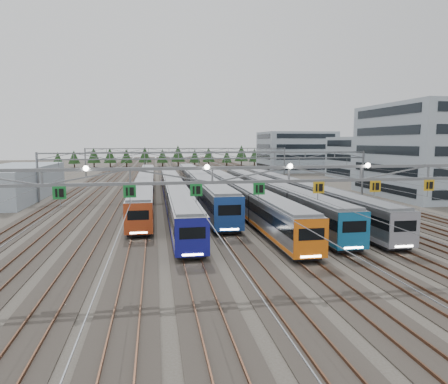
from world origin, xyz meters
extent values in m
plane|color=#47423A|center=(0.00, 0.00, 0.00)|extent=(400.00, 400.00, 0.00)
cube|color=#2D2823|center=(0.00, 100.00, 0.04)|extent=(54.00, 260.00, 0.08)
cube|color=brown|center=(-25.47, 100.00, 0.16)|extent=(0.08, 260.00, 0.16)
cube|color=brown|center=(25.47, 100.00, 0.16)|extent=(0.08, 260.00, 0.16)
cube|color=brown|center=(-0.72, 100.00, 0.16)|extent=(0.08, 260.00, 0.16)
cube|color=brown|center=(0.72, 100.00, 0.16)|extent=(0.08, 260.00, 0.16)
cube|color=black|center=(-11.25, 43.41, 0.42)|extent=(2.36, 62.36, 0.36)
cube|color=gray|center=(-11.25, 43.41, 2.15)|extent=(2.77, 63.64, 3.12)
cube|color=black|center=(-11.25, 43.41, 2.52)|extent=(2.83, 63.32, 0.94)
cube|color=#B5401B|center=(-11.25, 43.41, 0.83)|extent=(2.82, 63.32, 0.35)
cube|color=slate|center=(-11.25, 43.41, 3.81)|extent=(2.50, 62.36, 0.25)
cube|color=#B5401B|center=(-11.25, 11.64, 2.15)|extent=(2.79, 0.12, 3.12)
cube|color=black|center=(-11.25, 11.61, 2.52)|extent=(2.08, 0.10, 0.94)
cube|color=white|center=(-11.25, 11.58, 0.78)|extent=(1.66, 0.06, 0.15)
cube|color=black|center=(-6.75, 34.44, 0.42)|extent=(2.35, 61.49, 0.36)
cube|color=gray|center=(-6.75, 34.44, 2.14)|extent=(2.77, 62.75, 3.11)
cube|color=black|center=(-6.75, 34.44, 2.51)|extent=(2.83, 62.43, 0.94)
cube|color=navy|center=(-6.75, 34.44, 0.83)|extent=(2.82, 62.43, 0.35)
cube|color=slate|center=(-6.75, 34.44, 3.80)|extent=(2.49, 61.49, 0.25)
cube|color=navy|center=(-6.75, 3.12, 2.14)|extent=(2.79, 0.12, 3.11)
cube|color=black|center=(-6.75, 3.09, 2.51)|extent=(2.07, 0.10, 0.94)
cube|color=white|center=(-6.75, 3.06, 0.78)|extent=(1.66, 0.06, 0.15)
cube|color=black|center=(-2.25, 40.14, 0.44)|extent=(2.67, 56.65, 0.40)
cube|color=gray|center=(-2.25, 40.14, 2.40)|extent=(3.14, 57.80, 3.53)
cube|color=black|center=(-2.25, 40.14, 2.82)|extent=(3.20, 57.51, 1.06)
cube|color=#1B4195|center=(-2.25, 40.14, 0.91)|extent=(3.19, 57.51, 0.39)
cube|color=slate|center=(-2.25, 40.14, 4.27)|extent=(2.82, 56.65, 0.28)
cube|color=#1B4195|center=(-2.25, 11.29, 2.40)|extent=(3.16, 0.12, 3.53)
cube|color=black|center=(-2.25, 11.26, 2.82)|extent=(2.35, 0.10, 1.06)
cube|color=white|center=(-2.25, 11.23, 0.86)|extent=(1.88, 0.06, 0.17)
cube|color=black|center=(2.25, 30.89, 0.42)|extent=(2.38, 58.63, 0.36)
cube|color=gray|center=(2.25, 30.89, 2.17)|extent=(2.80, 59.83, 3.15)
cube|color=black|center=(2.25, 30.89, 2.55)|extent=(2.86, 59.53, 0.95)
cube|color=orange|center=(2.25, 30.89, 0.84)|extent=(2.85, 59.53, 0.35)
cube|color=slate|center=(2.25, 30.89, 3.84)|extent=(2.52, 58.63, 0.25)
cube|color=orange|center=(2.25, 1.03, 2.17)|extent=(2.82, 0.12, 3.15)
cube|color=black|center=(2.25, 1.00, 2.55)|extent=(2.10, 0.10, 0.95)
cube|color=white|center=(2.25, 0.97, 0.79)|extent=(1.68, 0.06, 0.15)
cube|color=black|center=(6.75, 28.80, 0.42)|extent=(2.43, 51.03, 0.37)
cube|color=gray|center=(6.75, 28.80, 2.21)|extent=(2.86, 52.07, 3.22)
cube|color=black|center=(6.75, 28.80, 2.59)|extent=(2.92, 51.81, 0.97)
cube|color=#186EA8|center=(6.75, 28.80, 0.85)|extent=(2.91, 51.81, 0.36)
cube|color=slate|center=(6.75, 28.80, 3.92)|extent=(2.58, 51.03, 0.26)
cube|color=#186EA8|center=(6.75, 2.82, 2.21)|extent=(2.88, 0.12, 3.22)
cube|color=black|center=(6.75, 2.79, 2.59)|extent=(2.15, 0.10, 0.97)
cube|color=white|center=(6.75, 2.76, 0.80)|extent=(1.72, 0.06, 0.15)
cube|color=black|center=(11.25, 32.18, 0.42)|extent=(2.37, 58.15, 0.36)
cube|color=gray|center=(11.25, 32.18, 2.15)|extent=(2.78, 59.34, 3.13)
cube|color=black|center=(11.25, 32.18, 2.53)|extent=(2.84, 59.04, 0.94)
cube|color=#9697A4|center=(11.25, 32.18, 0.84)|extent=(2.83, 59.04, 0.35)
cube|color=slate|center=(11.25, 32.18, 3.82)|extent=(2.51, 58.15, 0.25)
cube|color=#9697A4|center=(11.25, 2.56, 2.15)|extent=(2.80, 0.12, 3.13)
cube|color=black|center=(11.25, 2.53, 2.53)|extent=(2.09, 0.10, 0.94)
cube|color=white|center=(11.25, 2.50, 0.79)|extent=(1.67, 0.06, 0.15)
cube|color=slate|center=(0.00, 0.00, 7.80)|extent=(56.00, 0.22, 0.22)
cube|color=slate|center=(0.00, 0.00, 6.80)|extent=(56.00, 0.22, 0.22)
cube|color=#197E32|center=(-15.75, -0.12, 6.30)|extent=(0.85, 0.06, 0.85)
cube|color=#197E32|center=(-11.25, -0.12, 6.30)|extent=(0.85, 0.06, 0.85)
cube|color=#197E32|center=(-6.75, -0.12, 6.30)|extent=(0.85, 0.06, 0.85)
cube|color=#197E32|center=(-2.25, -0.12, 6.30)|extent=(0.85, 0.06, 0.85)
cube|color=gold|center=(2.25, -0.12, 6.30)|extent=(0.85, 0.06, 0.85)
cube|color=gold|center=(6.75, -0.12, 6.30)|extent=(0.85, 0.06, 0.85)
cube|color=gold|center=(11.25, -0.12, 6.30)|extent=(0.85, 0.06, 0.85)
cylinder|color=slate|center=(-28.00, 40.00, 4.00)|extent=(0.36, 0.36, 8.00)
cylinder|color=slate|center=(28.00, 40.00, 4.00)|extent=(0.36, 0.36, 8.00)
cube|color=slate|center=(0.00, 40.00, 7.80)|extent=(56.00, 0.22, 0.22)
cube|color=slate|center=(0.00, 40.00, 6.80)|extent=(56.00, 0.22, 0.22)
cylinder|color=slate|center=(-28.00, 85.00, 4.00)|extent=(0.36, 0.36, 8.00)
cylinder|color=slate|center=(28.00, 85.00, 4.00)|extent=(0.36, 0.36, 8.00)
cube|color=slate|center=(0.00, 85.00, 7.80)|extent=(56.00, 0.22, 0.22)
cube|color=slate|center=(0.00, 85.00, 6.80)|extent=(56.00, 0.22, 0.22)
cube|color=#9AAAB8|center=(38.38, 35.74, 8.08)|extent=(18.00, 22.00, 16.15)
cube|color=#9AAAB8|center=(44.71, 70.28, 5.45)|extent=(14.00, 16.00, 10.89)
cube|color=#9AAAB8|center=(36.11, 97.96, 6.42)|extent=(22.00, 18.00, 12.84)
cube|color=#9AAAB8|center=(-33.27, 45.30, 2.74)|extent=(10.00, 30.00, 5.49)
camera|label=1|loc=(-9.54, -27.49, 9.61)|focal=32.00mm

